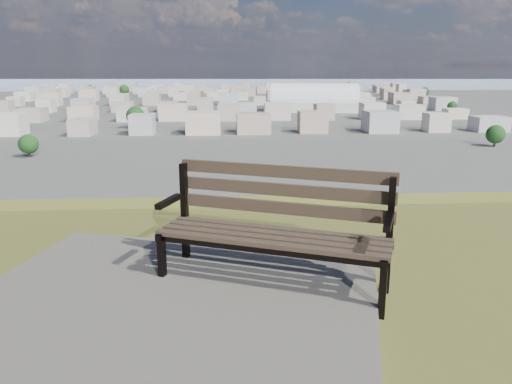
{
  "coord_description": "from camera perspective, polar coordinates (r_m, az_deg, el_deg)",
  "views": [
    {
      "loc": [
        -1.48,
        -2.1,
        26.75
      ],
      "look_at": [
        -1.11,
        3.58,
        25.3
      ],
      "focal_mm": 35.0,
      "sensor_mm": 36.0,
      "label": 1
    }
  ],
  "objects": [
    {
      "name": "park_bench",
      "position": [
        3.99,
        2.33,
        -3.38
      ],
      "size": [
        1.9,
        1.23,
        0.95
      ],
      "rotation": [
        0.0,
        0.0,
        -0.39
      ],
      "color": "#423726",
      "rests_on": "hilltop_mesa"
    },
    {
      "name": "gravel_patch",
      "position": [
        3.11,
        -16.38,
        -19.74
      ],
      "size": [
        4.04,
        4.93,
        0.09
      ],
      "primitive_type": "cube",
      "rotation": [
        0.0,
        0.0,
        -0.27
      ],
      "color": "#635F56",
      "rests_on": "hilltop_mesa"
    },
    {
      "name": "arena",
      "position": [
        304.8,
        6.66,
        10.11
      ],
      "size": [
        53.82,
        28.4,
        21.69
      ],
      "rotation": [
        0.0,
        0.0,
        -0.13
      ],
      "color": "silver",
      "rests_on": "ground"
    },
    {
      "name": "city_blocks",
      "position": [
        397.23,
        -3.53,
        10.89
      ],
      "size": [
        395.0,
        361.0,
        7.0
      ],
      "color": "beige",
      "rests_on": "ground"
    },
    {
      "name": "city_trees",
      "position": [
        322.81,
        -8.24,
        10.24
      ],
      "size": [
        406.52,
        387.2,
        9.98
      ],
      "color": "#321E19",
      "rests_on": "ground"
    },
    {
      "name": "bay_water",
      "position": [
        902.5,
        -3.68,
        12.55
      ],
      "size": [
        2400.0,
        700.0,
        0.12
      ],
      "primitive_type": "cube",
      "color": "#93A4BC",
      "rests_on": "ground"
    },
    {
      "name": "far_hills",
      "position": [
        1406.28,
        -6.3,
        14.14
      ],
      "size": [
        2050.0,
        340.0,
        60.0
      ],
      "color": "#8593A5",
      "rests_on": "ground"
    }
  ]
}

